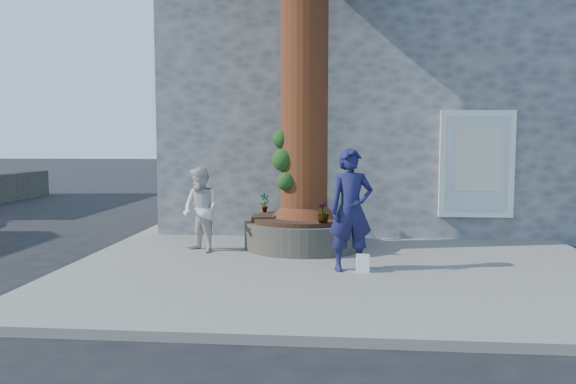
{
  "coord_description": "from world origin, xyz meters",
  "views": [
    {
      "loc": [
        1.46,
        -8.74,
        2.16
      ],
      "look_at": [
        0.55,
        1.36,
        1.25
      ],
      "focal_mm": 35.0,
      "sensor_mm": 36.0,
      "label": 1
    }
  ],
  "objects": [
    {
      "name": "plant_b",
      "position": [
        1.65,
        2.85,
        0.91
      ],
      "size": [
        0.26,
        0.26,
        0.37
      ],
      "primitive_type": "imported",
      "rotation": [
        0.0,
        0.0,
        1.93
      ],
      "color": "gray",
      "rests_on": "planter"
    },
    {
      "name": "woman",
      "position": [
        -1.08,
        1.39,
        0.91
      ],
      "size": [
        0.97,
        0.93,
        1.57
      ],
      "primitive_type": "imported",
      "rotation": [
        0.0,
        0.0,
        -0.64
      ],
      "color": "silver",
      "rests_on": "pavement"
    },
    {
      "name": "shopping_bag",
      "position": [
        1.85,
        -0.01,
        0.26
      ],
      "size": [
        0.2,
        0.13,
        0.28
      ],
      "primitive_type": "cube",
      "rotation": [
        0.0,
        0.0,
        0.04
      ],
      "color": "white",
      "rests_on": "pavement"
    },
    {
      "name": "plant_d",
      "position": [
        1.16,
        2.85,
        0.86
      ],
      "size": [
        0.27,
        0.29,
        0.29
      ],
      "primitive_type": "imported",
      "rotation": [
        0.0,
        0.0,
        4.86
      ],
      "color": "gray",
      "rests_on": "planter"
    },
    {
      "name": "pavement",
      "position": [
        1.5,
        1.0,
        0.06
      ],
      "size": [
        9.0,
        8.0,
        0.12
      ],
      "primitive_type": "cube",
      "color": "slate",
      "rests_on": "ground"
    },
    {
      "name": "plant_c",
      "position": [
        1.19,
        1.15,
        0.91
      ],
      "size": [
        0.3,
        0.3,
        0.38
      ],
      "primitive_type": "imported",
      "rotation": [
        0.0,
        0.0,
        3.82
      ],
      "color": "gray",
      "rests_on": "planter"
    },
    {
      "name": "plant_a",
      "position": [
        -0.05,
        2.58,
        0.92
      ],
      "size": [
        0.25,
        0.22,
        0.4
      ],
      "primitive_type": "imported",
      "rotation": [
        0.0,
        0.0,
        0.46
      ],
      "color": "gray",
      "rests_on": "planter"
    },
    {
      "name": "ground",
      "position": [
        0.0,
        0.0,
        0.0
      ],
      "size": [
        120.0,
        120.0,
        0.0
      ],
      "primitive_type": "plane",
      "color": "black",
      "rests_on": "ground"
    },
    {
      "name": "planter",
      "position": [
        0.8,
        2.0,
        0.41
      ],
      "size": [
        2.3,
        2.3,
        0.6
      ],
      "color": "black",
      "rests_on": "pavement"
    },
    {
      "name": "man",
      "position": [
        1.66,
        0.1,
        1.09
      ],
      "size": [
        0.8,
        0.63,
        1.94
      ],
      "primitive_type": "imported",
      "rotation": [
        0.0,
        0.0,
        0.26
      ],
      "color": "#171840",
      "rests_on": "pavement"
    },
    {
      "name": "stone_shop",
      "position": [
        2.5,
        7.2,
        3.16
      ],
      "size": [
        10.3,
        8.3,
        6.3
      ],
      "color": "#54585A",
      "rests_on": "ground"
    },
    {
      "name": "yellow_line",
      "position": [
        -3.05,
        1.0,
        0.0
      ],
      "size": [
        0.1,
        30.0,
        0.01
      ],
      "primitive_type": "cube",
      "color": "yellow",
      "rests_on": "ground"
    }
  ]
}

